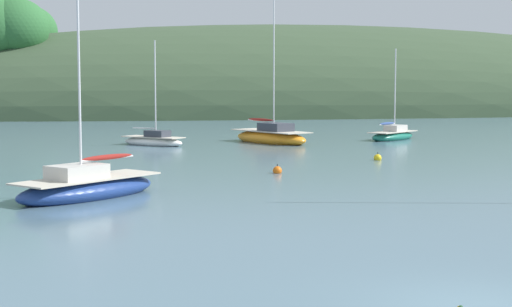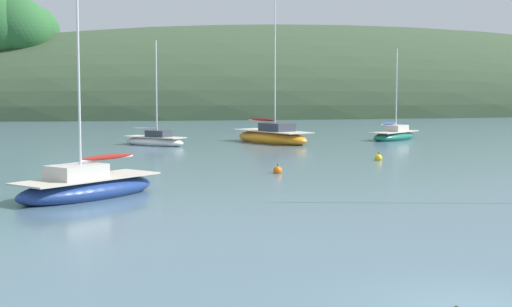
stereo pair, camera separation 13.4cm
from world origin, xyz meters
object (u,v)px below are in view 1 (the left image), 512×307
object	(u,v)px
mooring_buoy_inner	(277,171)
mooring_buoy_outer	(378,158)
sailboat_navy_dinghy	(271,137)
sailboat_orange_cutter	(154,141)
sailboat_red_portside	(393,135)
sailboat_grey_yawl	(87,187)

from	to	relation	value
mooring_buoy_inner	mooring_buoy_outer	size ratio (longest dim) A/B	1.00
sailboat_navy_dinghy	mooring_buoy_inner	bearing A→B (deg)	-102.58
sailboat_navy_dinghy	sailboat_orange_cutter	bearing A→B (deg)	-176.81
sailboat_red_portside	mooring_buoy_inner	world-z (taller)	sailboat_red_portside
sailboat_orange_cutter	mooring_buoy_inner	world-z (taller)	sailboat_orange_cutter
sailboat_navy_dinghy	sailboat_red_portside	size ratio (longest dim) A/B	1.47
sailboat_grey_yawl	sailboat_orange_cutter	xyz separation A→B (m)	(4.56, 24.19, -0.07)
sailboat_navy_dinghy	mooring_buoy_outer	world-z (taller)	sailboat_navy_dinghy
sailboat_orange_cutter	mooring_buoy_inner	size ratio (longest dim) A/B	13.71
sailboat_orange_cutter	sailboat_red_portside	bearing A→B (deg)	4.49
sailboat_navy_dinghy	mooring_buoy_outer	distance (m)	13.89
mooring_buoy_outer	mooring_buoy_inner	bearing A→B (deg)	-145.00
sailboat_red_portside	mooring_buoy_outer	distance (m)	16.10
sailboat_navy_dinghy	sailboat_red_portside	distance (m)	9.83
sailboat_grey_yawl	sailboat_orange_cutter	size ratio (longest dim) A/B	1.21
sailboat_navy_dinghy	sailboat_orange_cutter	world-z (taller)	sailboat_navy_dinghy
sailboat_navy_dinghy	mooring_buoy_inner	world-z (taller)	sailboat_navy_dinghy
mooring_buoy_inner	mooring_buoy_outer	bearing A→B (deg)	35.00
sailboat_red_portside	mooring_buoy_inner	bearing A→B (deg)	-125.56
sailboat_orange_cutter	sailboat_red_portside	world-z (taller)	sailboat_orange_cutter
sailboat_orange_cutter	sailboat_red_portside	distance (m)	18.33
sailboat_orange_cutter	mooring_buoy_outer	world-z (taller)	sailboat_orange_cutter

